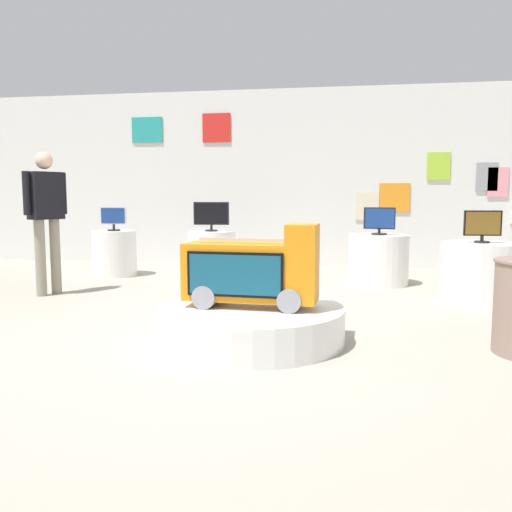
{
  "coord_description": "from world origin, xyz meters",
  "views": [
    {
      "loc": [
        1.16,
        -4.44,
        1.19
      ],
      "look_at": [
        0.35,
        0.29,
        0.65
      ],
      "focal_mm": 37.84,
      "sensor_mm": 36.0,
      "label": 1
    }
  ],
  "objects_px": {
    "display_pedestal_far_right": "(480,273)",
    "tv_on_far_right": "(483,225)",
    "display_pedestal_right_rear": "(115,253)",
    "tv_on_left_rear": "(211,215)",
    "main_display_pedestal": "(251,324)",
    "shopper_browsing_near_truck": "(46,212)",
    "tv_on_right_rear": "(113,218)",
    "display_pedestal_center_rear": "(378,260)",
    "novelty_firetruck_tv": "(253,273)",
    "tv_on_center_rear": "(380,220)",
    "display_pedestal_left_rear": "(212,254)"
  },
  "relations": [
    {
      "from": "novelty_firetruck_tv",
      "to": "display_pedestal_center_rear",
      "type": "relative_size",
      "value": 1.38
    },
    {
      "from": "display_pedestal_left_rear",
      "to": "shopper_browsing_near_truck",
      "type": "relative_size",
      "value": 0.41
    },
    {
      "from": "main_display_pedestal",
      "to": "shopper_browsing_near_truck",
      "type": "height_order",
      "value": "shopper_browsing_near_truck"
    },
    {
      "from": "main_display_pedestal",
      "to": "display_pedestal_left_rear",
      "type": "relative_size",
      "value": 2.2
    },
    {
      "from": "display_pedestal_center_rear",
      "to": "tv_on_far_right",
      "type": "bearing_deg",
      "value": -45.55
    },
    {
      "from": "display_pedestal_far_right",
      "to": "tv_on_far_right",
      "type": "bearing_deg",
      "value": -95.33
    },
    {
      "from": "display_pedestal_right_rear",
      "to": "shopper_browsing_near_truck",
      "type": "xyz_separation_m",
      "value": [
        -0.12,
        -1.6,
        0.66
      ]
    },
    {
      "from": "tv_on_left_rear",
      "to": "shopper_browsing_near_truck",
      "type": "xyz_separation_m",
      "value": [
        -1.56,
        -1.75,
        0.09
      ]
    },
    {
      "from": "display_pedestal_left_rear",
      "to": "display_pedestal_far_right",
      "type": "relative_size",
      "value": 0.81
    },
    {
      "from": "display_pedestal_center_rear",
      "to": "shopper_browsing_near_truck",
      "type": "xyz_separation_m",
      "value": [
        -3.94,
        -1.44,
        0.66
      ]
    },
    {
      "from": "main_display_pedestal",
      "to": "tv_on_right_rear",
      "type": "relative_size",
      "value": 3.97
    },
    {
      "from": "tv_on_right_rear",
      "to": "shopper_browsing_near_truck",
      "type": "relative_size",
      "value": 0.23
    },
    {
      "from": "novelty_firetruck_tv",
      "to": "main_display_pedestal",
      "type": "bearing_deg",
      "value": 159.32
    },
    {
      "from": "tv_on_right_rear",
      "to": "display_pedestal_center_rear",
      "type": "bearing_deg",
      "value": -2.35
    },
    {
      "from": "display_pedestal_center_rear",
      "to": "display_pedestal_right_rear",
      "type": "distance_m",
      "value": 3.82
    },
    {
      "from": "main_display_pedestal",
      "to": "tv_on_right_rear",
      "type": "distance_m",
      "value": 4.23
    },
    {
      "from": "tv_on_left_rear",
      "to": "main_display_pedestal",
      "type": "bearing_deg",
      "value": -70.62
    },
    {
      "from": "display_pedestal_left_rear",
      "to": "display_pedestal_right_rear",
      "type": "bearing_deg",
      "value": -173.81
    },
    {
      "from": "tv_on_left_rear",
      "to": "display_pedestal_center_rear",
      "type": "distance_m",
      "value": 2.46
    },
    {
      "from": "tv_on_left_rear",
      "to": "shopper_browsing_near_truck",
      "type": "relative_size",
      "value": 0.31
    },
    {
      "from": "tv_on_left_rear",
      "to": "novelty_firetruck_tv",
      "type": "bearing_deg",
      "value": -70.35
    },
    {
      "from": "main_display_pedestal",
      "to": "tv_on_center_rear",
      "type": "height_order",
      "value": "tv_on_center_rear"
    },
    {
      "from": "tv_on_left_rear",
      "to": "shopper_browsing_near_truck",
      "type": "bearing_deg",
      "value": -131.78
    },
    {
      "from": "display_pedestal_left_rear",
      "to": "display_pedestal_center_rear",
      "type": "relative_size",
      "value": 0.88
    },
    {
      "from": "novelty_firetruck_tv",
      "to": "tv_on_left_rear",
      "type": "relative_size",
      "value": 2.1
    },
    {
      "from": "main_display_pedestal",
      "to": "display_pedestal_right_rear",
      "type": "height_order",
      "value": "display_pedestal_right_rear"
    },
    {
      "from": "main_display_pedestal",
      "to": "novelty_firetruck_tv",
      "type": "bearing_deg",
      "value": -20.68
    },
    {
      "from": "display_pedestal_center_rear",
      "to": "tv_on_center_rear",
      "type": "distance_m",
      "value": 0.52
    },
    {
      "from": "tv_on_center_rear",
      "to": "display_pedestal_right_rear",
      "type": "bearing_deg",
      "value": 177.53
    },
    {
      "from": "tv_on_center_rear",
      "to": "shopper_browsing_near_truck",
      "type": "xyz_separation_m",
      "value": [
        -3.94,
        -1.43,
        0.14
      ]
    },
    {
      "from": "novelty_firetruck_tv",
      "to": "shopper_browsing_near_truck",
      "type": "height_order",
      "value": "shopper_browsing_near_truck"
    },
    {
      "from": "main_display_pedestal",
      "to": "novelty_firetruck_tv",
      "type": "distance_m",
      "value": 0.42
    },
    {
      "from": "tv_on_left_rear",
      "to": "display_pedestal_far_right",
      "type": "height_order",
      "value": "tv_on_left_rear"
    },
    {
      "from": "display_pedestal_right_rear",
      "to": "tv_on_far_right",
      "type": "relative_size",
      "value": 1.65
    },
    {
      "from": "main_display_pedestal",
      "to": "display_pedestal_center_rear",
      "type": "height_order",
      "value": "display_pedestal_center_rear"
    },
    {
      "from": "tv_on_far_right",
      "to": "tv_on_left_rear",
      "type": "bearing_deg",
      "value": 158.03
    },
    {
      "from": "tv_on_right_rear",
      "to": "tv_on_left_rear",
      "type": "bearing_deg",
      "value": 6.18
    },
    {
      "from": "tv_on_left_rear",
      "to": "display_pedestal_center_rear",
      "type": "bearing_deg",
      "value": -7.5
    },
    {
      "from": "display_pedestal_right_rear",
      "to": "tv_on_far_right",
      "type": "distance_m",
      "value": 5.04
    },
    {
      "from": "tv_on_left_rear",
      "to": "display_pedestal_right_rear",
      "type": "xyz_separation_m",
      "value": [
        -1.44,
        -0.15,
        -0.57
      ]
    },
    {
      "from": "main_display_pedestal",
      "to": "tv_on_left_rear",
      "type": "relative_size",
      "value": 2.93
    },
    {
      "from": "display_pedestal_right_rear",
      "to": "shopper_browsing_near_truck",
      "type": "relative_size",
      "value": 0.39
    },
    {
      "from": "novelty_firetruck_tv",
      "to": "tv_on_right_rear",
      "type": "distance_m",
      "value": 4.2
    },
    {
      "from": "main_display_pedestal",
      "to": "display_pedestal_left_rear",
      "type": "height_order",
      "value": "display_pedestal_left_rear"
    },
    {
      "from": "display_pedestal_right_rear",
      "to": "shopper_browsing_near_truck",
      "type": "height_order",
      "value": "shopper_browsing_near_truck"
    },
    {
      "from": "display_pedestal_far_right",
      "to": "shopper_browsing_near_truck",
      "type": "relative_size",
      "value": 0.51
    },
    {
      "from": "tv_on_left_rear",
      "to": "tv_on_center_rear",
      "type": "height_order",
      "value": "tv_on_left_rear"
    },
    {
      "from": "display_pedestal_center_rear",
      "to": "display_pedestal_right_rear",
      "type": "bearing_deg",
      "value": 177.59
    },
    {
      "from": "display_pedestal_center_rear",
      "to": "display_pedestal_right_rear",
      "type": "height_order",
      "value": "same"
    },
    {
      "from": "tv_on_right_rear",
      "to": "display_pedestal_far_right",
      "type": "xyz_separation_m",
      "value": [
        4.86,
        -1.22,
        -0.53
      ]
    }
  ]
}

